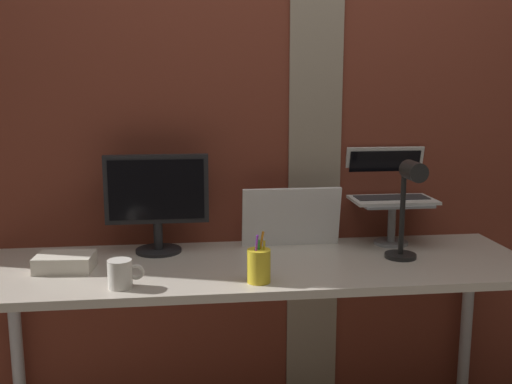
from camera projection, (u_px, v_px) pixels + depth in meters
The scene contains 10 objects.
brick_wall_back at pixel (282, 115), 2.50m from camera, with size 3.69×0.16×2.59m.
desk at pixel (259, 283), 2.23m from camera, with size 2.05×0.63×0.77m.
monitor at pixel (157, 196), 2.31m from camera, with size 0.40×0.18×0.39m.
laptop_stand at pixel (392, 215), 2.45m from camera, with size 0.28×0.22×0.18m.
laptop at pixel (388, 185), 2.49m from camera, with size 0.34×0.26×0.21m.
whiteboard_panel at pixel (291, 217), 2.42m from camera, with size 0.40×0.02×0.25m, color white.
desk_lamp at pixel (408, 199), 2.18m from camera, with size 0.12×0.20×0.38m.
pen_cup at pixel (259, 266), 1.99m from camera, with size 0.08×0.08×0.17m.
coffee_mug at pixel (121, 274), 1.94m from camera, with size 0.12×0.08×0.09m.
paper_clutter_stack at pixel (65, 262), 2.12m from camera, with size 0.20×0.14×0.06m, color silver.
Camera 1 is at (-0.41, -2.04, 1.43)m, focal length 41.77 mm.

